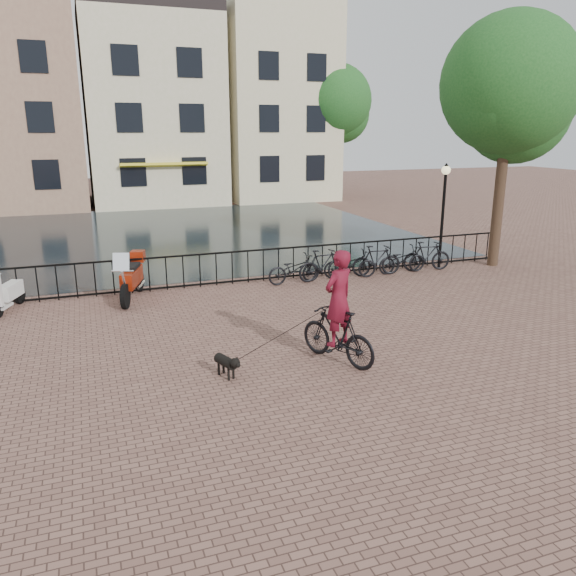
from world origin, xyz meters
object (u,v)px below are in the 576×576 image
object	(u,v)px
dog	(226,365)
scooter	(6,284)
lamp_post	(444,198)
motorcycle	(131,272)
cyclist	(338,314)

from	to	relation	value
dog	scooter	distance (m)	7.40
lamp_post	scooter	world-z (taller)	lamp_post
lamp_post	motorcycle	distance (m)	10.36
motorcycle	cyclist	bearing A→B (deg)	-41.09
motorcycle	dog	bearing A→B (deg)	-60.18
lamp_post	dog	size ratio (longest dim) A/B	4.43
dog	motorcycle	size ratio (longest dim) A/B	0.35
dog	motorcycle	distance (m)	6.01
lamp_post	motorcycle	world-z (taller)	lamp_post
cyclist	motorcycle	world-z (taller)	cyclist
cyclist	dog	distance (m)	2.45
dog	motorcycle	world-z (taller)	motorcycle
cyclist	dog	xyz separation A→B (m)	(-2.32, 0.07, -0.79)
cyclist	motorcycle	xyz separation A→B (m)	(-3.54, 5.93, -0.26)
lamp_post	dog	distance (m)	11.10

